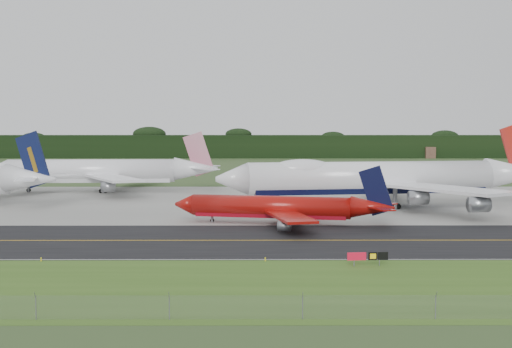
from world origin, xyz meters
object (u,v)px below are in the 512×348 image
at_px(jet_red_737, 283,208).
at_px(jet_star_tail, 104,172).
at_px(jet_ba_747, 382,178).
at_px(taxiway_sign, 367,256).

relative_size(jet_red_737, jet_star_tail, 0.65).
bearing_deg(jet_ba_747, taxiway_sign, -101.79).
height_order(jet_ba_747, taxiway_sign, jet_ba_747).
bearing_deg(jet_red_737, taxiway_sign, -76.39).
bearing_deg(jet_red_737, jet_star_tail, 125.82).
bearing_deg(jet_ba_747, jet_red_737, -130.68).
height_order(jet_red_737, jet_star_tail, jet_star_tail).
relative_size(jet_star_tail, taxiway_sign, 11.65).
xyz_separation_m(jet_red_737, taxiway_sign, (9.00, -37.17, -1.73)).
distance_m(jet_star_tail, taxiway_sign, 111.95).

